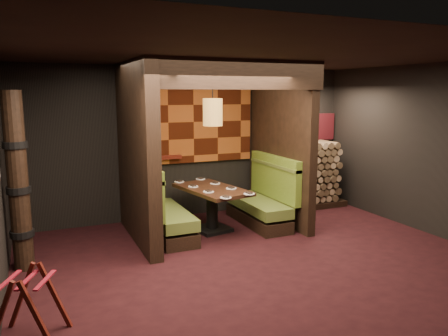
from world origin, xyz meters
TOP-DOWN VIEW (x-y plane):
  - floor at (0.00, 0.00)m, footprint 6.50×5.50m
  - ceiling at (0.00, 0.00)m, footprint 6.50×5.50m
  - wall_back at (0.00, 2.76)m, footprint 6.50×0.02m
  - wall_front at (0.00, -2.76)m, footprint 6.50×0.02m
  - wall_right at (3.26, 0.00)m, footprint 0.02×5.50m
  - partition_left at (-1.35, 1.65)m, footprint 0.20×2.20m
  - partition_right at (1.30, 1.70)m, footprint 0.15×2.10m
  - header_beam at (-0.02, 0.70)m, footprint 2.85×0.18m
  - tapa_back_panel at (-0.02, 2.71)m, footprint 2.40×0.06m
  - tapa_side_panel at (-1.23, 1.82)m, footprint 0.04×1.85m
  - lacquer_shelf at (-0.60, 2.65)m, footprint 0.60×0.12m
  - booth_bench_left at (-0.96, 1.65)m, footprint 0.68×1.60m
  - booth_bench_right at (0.93, 1.65)m, footprint 0.68×1.60m
  - dining_table at (-0.09, 1.62)m, footprint 1.04×1.57m
  - place_settings at (-0.09, 1.62)m, footprint 0.91×1.72m
  - pendant_lamp at (-0.09, 1.57)m, footprint 0.32×0.32m
  - luggage_rack at (-2.97, -0.80)m, footprint 0.81×0.70m
  - totem_column at (-3.05, 1.10)m, footprint 0.31×0.31m
  - firewood_stack at (2.29, 2.35)m, footprint 1.73×0.70m
  - mosaic_header at (2.29, 2.68)m, footprint 1.83×0.10m
  - bay_front_post at (1.39, 1.96)m, footprint 0.08×0.08m

SIDE VIEW (x-z plane):
  - floor at x=0.00m, z-range -0.02..0.00m
  - luggage_rack at x=-2.97m, z-range 0.00..0.74m
  - booth_bench_left at x=-0.96m, z-range -0.17..0.97m
  - booth_bench_right at x=0.93m, z-range -0.17..0.97m
  - dining_table at x=-0.09m, z-range 0.15..0.91m
  - firewood_stack at x=2.29m, z-range 0.00..1.36m
  - place_settings at x=-0.09m, z-range 0.76..0.79m
  - lacquer_shelf at x=-0.60m, z-range 1.15..1.21m
  - totem_column at x=-3.05m, z-range -0.01..2.39m
  - wall_back at x=0.00m, z-range 0.00..2.85m
  - wall_front at x=0.00m, z-range 0.00..2.85m
  - wall_right at x=3.26m, z-range 0.00..2.85m
  - partition_left at x=-1.35m, z-range 0.00..2.85m
  - partition_right at x=1.30m, z-range 0.00..2.85m
  - bay_front_post at x=1.39m, z-range 0.00..2.85m
  - mosaic_header at x=2.29m, z-range 1.36..1.92m
  - tapa_back_panel at x=-0.02m, z-range 1.04..2.60m
  - tapa_side_panel at x=-1.23m, z-range 1.12..2.58m
  - pendant_lamp at x=-0.09m, z-range 1.54..2.56m
  - header_beam at x=-0.02m, z-range 2.41..2.85m
  - ceiling at x=0.00m, z-range 2.85..2.87m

